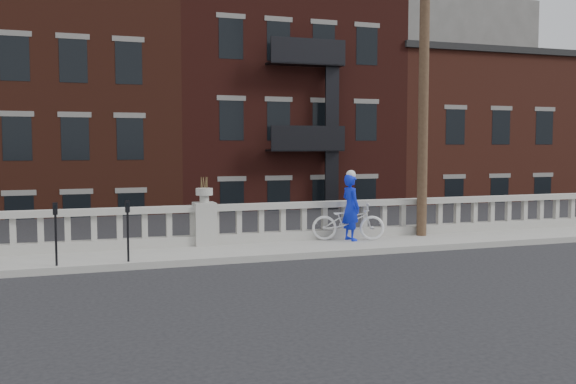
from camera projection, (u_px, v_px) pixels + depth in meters
The scene contains 10 objects.
ground at pixel (245, 281), 12.89m from camera, with size 120.00×120.00×0.00m, color black.
sidewalk at pixel (213, 253), 15.71m from camera, with size 32.00×2.20×0.15m, color gray.
balustrade at pixel (205, 226), 16.57m from camera, with size 28.00×0.34×1.03m.
planter_pedestal at pixel (204, 219), 16.55m from camera, with size 0.55×0.55×1.76m.
lower_level at pixel (142, 146), 34.59m from camera, with size 80.00×44.00×20.80m.
utility_pole at pixel (424, 55), 17.92m from camera, with size 1.60×0.28×10.00m.
parking_meter_c at pixel (56, 227), 13.67m from camera, with size 0.10×0.09×1.36m.
parking_meter_d at pixel (128, 224), 14.16m from camera, with size 0.10×0.09×1.36m.
bicycle at pixel (348, 221), 17.38m from camera, with size 0.68×1.96×1.03m, color white.
cyclist at pixel (351, 207), 17.30m from camera, with size 0.66×0.43×1.80m, color #0D21CB.
Camera 1 is at (-3.35, -12.30, 2.75)m, focal length 40.00 mm.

